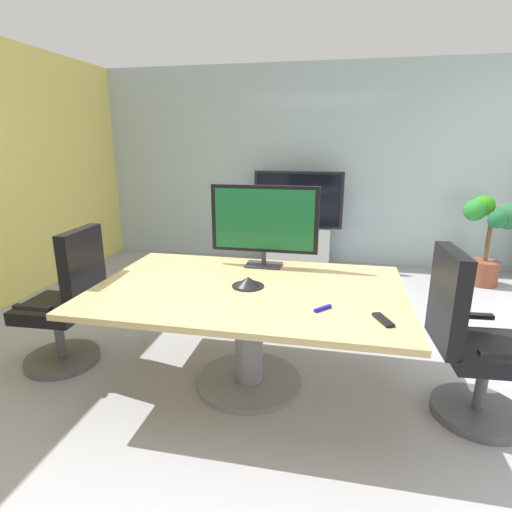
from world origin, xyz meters
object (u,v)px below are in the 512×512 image
at_px(office_chair_right, 470,351).
at_px(conference_phone, 248,282).
at_px(remote_control, 383,320).
at_px(conference_table, 249,309).
at_px(tv_monitor, 264,221).
at_px(wall_display_unit, 297,235).
at_px(potted_plant, 490,233).
at_px(office_chair_left, 67,310).

relative_size(office_chair_right, conference_phone, 4.95).
relative_size(conference_phone, remote_control, 1.29).
bearing_deg(conference_table, tv_monitor, 88.59).
bearing_deg(remote_control, conference_table, 132.51).
relative_size(office_chair_right, wall_display_unit, 0.83).
bearing_deg(wall_display_unit, conference_phone, -90.62).
distance_m(office_chair_right, remote_control, 0.71).
distance_m(office_chair_right, conference_phone, 1.46).
distance_m(conference_table, remote_control, 0.94).
bearing_deg(office_chair_right, conference_phone, 82.60).
bearing_deg(wall_display_unit, office_chair_right, -65.43).
bearing_deg(conference_table, conference_phone, 124.85).
distance_m(office_chair_right, tv_monitor, 1.65).
bearing_deg(conference_table, office_chair_right, -3.16).
distance_m(tv_monitor, conference_phone, 0.59).
bearing_deg(remote_control, tv_monitor, 110.02).
xyz_separation_m(tv_monitor, wall_display_unit, (0.01, 2.46, -0.66)).
relative_size(tv_monitor, wall_display_unit, 0.64).
xyz_separation_m(conference_table, remote_control, (0.85, -0.38, 0.17)).
bearing_deg(potted_plant, conference_phone, -131.78).
height_order(office_chair_right, wall_display_unit, wall_display_unit).
bearing_deg(wall_display_unit, potted_plant, -7.56).
bearing_deg(conference_table, office_chair_left, -178.88).
xyz_separation_m(potted_plant, conference_phone, (-2.36, -2.64, 0.14)).
relative_size(office_chair_left, remote_control, 6.41).
xyz_separation_m(conference_table, office_chair_left, (-1.42, -0.03, -0.12)).
xyz_separation_m(tv_monitor, conference_phone, (-0.02, -0.50, -0.33)).
relative_size(conference_table, wall_display_unit, 1.59).
height_order(office_chair_right, remote_control, office_chair_right).
height_order(office_chair_left, tv_monitor, tv_monitor).
relative_size(office_chair_right, remote_control, 6.41).
bearing_deg(tv_monitor, conference_phone, -92.18).
distance_m(conference_table, office_chair_left, 1.42).
bearing_deg(conference_table, remote_control, -24.15).
height_order(tv_monitor, wall_display_unit, tv_monitor).
distance_m(tv_monitor, potted_plant, 3.21).
xyz_separation_m(potted_plant, remote_control, (-1.51, -3.03, 0.11)).
distance_m(potted_plant, remote_control, 3.39).
bearing_deg(office_chair_right, tv_monitor, 63.57).
bearing_deg(conference_phone, remote_control, -24.51).
relative_size(tv_monitor, conference_phone, 3.82).
height_order(tv_monitor, remote_control, tv_monitor).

